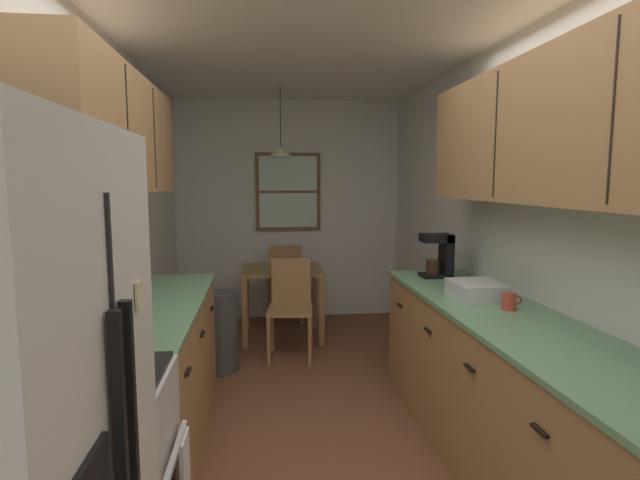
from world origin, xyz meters
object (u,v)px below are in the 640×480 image
(dining_table, at_px, (282,281))
(dining_chair_near, at_px, (291,303))
(microwave_over_range, at_px, (18,160))
(trash_bin, at_px, (218,332))
(mug_by_coffeemaker, at_px, (509,301))
(dish_rack, at_px, (476,290))
(dining_chair_far, at_px, (285,279))
(storage_canister, at_px, (108,328))
(coffee_maker, at_px, (440,254))

(dining_table, relative_size, dining_chair_near, 0.89)
(dining_table, bearing_deg, dining_chair_near, -84.33)
(microwave_over_range, xyz_separation_m, trash_bin, (0.41, 2.44, -1.35))
(mug_by_coffeemaker, bearing_deg, dish_rack, 103.04)
(dining_chair_far, bearing_deg, storage_canister, -105.54)
(dining_chair_near, distance_m, dining_chair_far, 1.12)
(dining_table, distance_m, dining_chair_far, 0.57)
(dining_chair_near, relative_size, dish_rack, 2.65)
(storage_canister, relative_size, mug_by_coffeemaker, 1.37)
(dining_table, bearing_deg, coffee_maker, -52.93)
(microwave_over_range, distance_m, coffee_maker, 2.85)
(microwave_over_range, relative_size, trash_bin, 0.87)
(dining_table, xyz_separation_m, storage_canister, (-0.88, -2.82, 0.39))
(dining_chair_near, relative_size, storage_canister, 5.68)
(microwave_over_range, height_order, dining_chair_far, microwave_over_range)
(trash_bin, relative_size, storage_canister, 4.28)
(trash_bin, xyz_separation_m, coffee_maker, (1.70, -0.63, 0.73))
(dining_chair_near, distance_m, trash_bin, 0.72)
(dining_table, distance_m, coffee_maker, 1.93)
(dining_table, xyz_separation_m, mug_by_coffeemaker, (1.17, -2.46, 0.36))
(microwave_over_range, xyz_separation_m, dining_chair_near, (1.04, 2.74, -1.19))
(dining_chair_near, relative_size, coffee_maker, 2.77)
(storage_canister, bearing_deg, coffee_maker, 33.62)
(dining_chair_near, xyz_separation_m, dish_rack, (1.05, -1.62, 0.45))
(storage_canister, bearing_deg, dining_table, 72.71)
(mug_by_coffeemaker, height_order, dish_rack, dish_rack)
(coffee_maker, bearing_deg, mug_by_coffeemaker, -87.23)
(dining_chair_far, relative_size, dish_rack, 2.65)
(microwave_over_range, height_order, dining_table, microwave_over_range)
(dining_table, bearing_deg, storage_canister, -107.29)
(coffee_maker, height_order, dish_rack, coffee_maker)
(dining_table, relative_size, trash_bin, 1.18)
(dining_chair_far, distance_m, storage_canister, 3.54)
(storage_canister, xyz_separation_m, mug_by_coffeemaker, (2.05, 0.36, -0.03))
(dining_chair_far, bearing_deg, dining_table, -96.31)
(dining_chair_near, height_order, storage_canister, storage_canister)
(dining_chair_near, bearing_deg, dining_table, 95.67)
(microwave_over_range, height_order, coffee_maker, microwave_over_range)
(trash_bin, relative_size, coffee_maker, 2.08)
(dining_table, distance_m, mug_by_coffeemaker, 2.75)
(storage_canister, bearing_deg, dining_chair_near, 67.59)
(microwave_over_range, xyz_separation_m, dining_table, (0.99, 3.30, -1.09))
(storage_canister, height_order, mug_by_coffeemaker, storage_canister)
(microwave_over_range, bearing_deg, coffee_maker, 40.56)
(coffee_maker, bearing_deg, dining_chair_far, 117.46)
(dining_chair_far, bearing_deg, trash_bin, -114.29)
(dining_chair_near, distance_m, coffee_maker, 1.53)
(coffee_maker, bearing_deg, dish_rack, -91.60)
(microwave_over_range, height_order, mug_by_coffeemaker, microwave_over_range)
(storage_canister, bearing_deg, microwave_over_range, -102.79)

